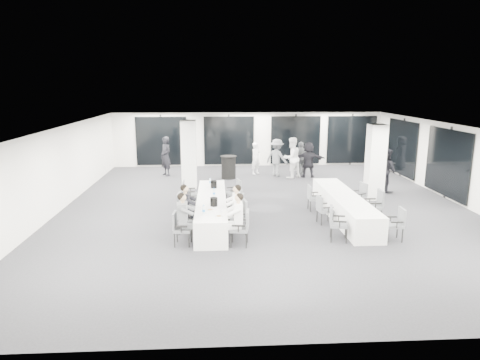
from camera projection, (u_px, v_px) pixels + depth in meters
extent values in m
cube|color=#26272C|center=(265.00, 208.00, 14.89)|extent=(14.00, 16.00, 0.02)
cube|color=silver|center=(266.00, 127.00, 14.28)|extent=(14.00, 16.00, 0.02)
cube|color=silver|center=(56.00, 171.00, 14.20)|extent=(0.02, 16.00, 2.80)
cube|color=silver|center=(464.00, 166.00, 14.98)|extent=(0.02, 16.00, 2.80)
cube|color=silver|center=(248.00, 139.00, 22.39)|extent=(14.00, 0.02, 2.80)
cube|color=silver|center=(324.00, 265.00, 6.78)|extent=(14.00, 0.02, 2.80)
cube|color=black|center=(248.00, 140.00, 22.33)|extent=(13.60, 0.06, 2.50)
cube|color=black|center=(447.00, 163.00, 15.96)|extent=(0.06, 14.00, 2.50)
cube|color=white|center=(189.00, 154.00, 17.55)|extent=(0.60, 0.60, 2.80)
cube|color=white|center=(375.00, 162.00, 15.79)|extent=(0.60, 0.60, 2.80)
cube|color=white|center=(212.00, 209.00, 13.41)|extent=(0.90, 5.00, 0.75)
cube|color=white|center=(344.00, 206.00, 13.75)|extent=(0.90, 5.00, 0.75)
cylinder|color=black|center=(229.00, 167.00, 19.49)|extent=(0.65, 0.65, 1.03)
cylinder|color=black|center=(228.00, 156.00, 19.38)|extent=(0.75, 0.75, 0.02)
cube|color=#53555B|center=(183.00, 229.00, 11.38)|extent=(0.48, 0.50, 0.08)
cube|color=#53555B|center=(175.00, 220.00, 11.33)|extent=(0.10, 0.44, 0.44)
cylinder|color=black|center=(177.00, 235.00, 11.63)|extent=(0.03, 0.03, 0.39)
cylinder|color=black|center=(175.00, 240.00, 11.25)|extent=(0.03, 0.03, 0.39)
cylinder|color=black|center=(191.00, 235.00, 11.62)|extent=(0.03, 0.03, 0.39)
cylinder|color=black|center=(189.00, 240.00, 11.24)|extent=(0.03, 0.03, 0.39)
cube|color=black|center=(184.00, 221.00, 11.58)|extent=(0.33, 0.07, 0.04)
cube|color=black|center=(181.00, 227.00, 11.11)|extent=(0.33, 0.07, 0.04)
cube|color=#53555B|center=(185.00, 219.00, 12.33)|extent=(0.46, 0.48, 0.07)
cube|color=#53555B|center=(178.00, 211.00, 12.25)|extent=(0.09, 0.43, 0.42)
cylinder|color=black|center=(179.00, 225.00, 12.53)|extent=(0.03, 0.03, 0.38)
cylinder|color=black|center=(179.00, 229.00, 12.18)|extent=(0.03, 0.03, 0.38)
cylinder|color=black|center=(192.00, 224.00, 12.59)|extent=(0.03, 0.03, 0.38)
cylinder|color=black|center=(192.00, 228.00, 12.23)|extent=(0.03, 0.03, 0.38)
cube|color=black|center=(185.00, 211.00, 12.52)|extent=(0.31, 0.06, 0.04)
cube|color=black|center=(185.00, 216.00, 12.08)|extent=(0.31, 0.06, 0.04)
cube|color=#53555B|center=(187.00, 210.00, 13.06)|extent=(0.52, 0.54, 0.08)
cube|color=#53555B|center=(179.00, 201.00, 13.00)|extent=(0.10, 0.48, 0.48)
cylinder|color=black|center=(181.00, 215.00, 13.32)|extent=(0.04, 0.04, 0.43)
cylinder|color=black|center=(179.00, 220.00, 12.92)|extent=(0.04, 0.04, 0.43)
cylinder|color=black|center=(195.00, 216.00, 13.32)|extent=(0.04, 0.04, 0.43)
cylinder|color=black|center=(193.00, 220.00, 12.91)|extent=(0.04, 0.04, 0.43)
cube|color=black|center=(188.00, 202.00, 13.28)|extent=(0.36, 0.07, 0.04)
cube|color=black|center=(185.00, 206.00, 12.77)|extent=(0.36, 0.07, 0.04)
cube|color=#53555B|center=(189.00, 203.00, 14.00)|extent=(0.46, 0.48, 0.07)
cube|color=#53555B|center=(183.00, 196.00, 13.96)|extent=(0.10, 0.42, 0.42)
cylinder|color=black|center=(185.00, 208.00, 14.24)|extent=(0.03, 0.03, 0.37)
cylinder|color=black|center=(182.00, 211.00, 13.89)|extent=(0.03, 0.03, 0.37)
cylinder|color=black|center=(195.00, 208.00, 14.22)|extent=(0.03, 0.03, 0.37)
cylinder|color=black|center=(194.00, 211.00, 13.86)|extent=(0.03, 0.03, 0.37)
cube|color=black|center=(190.00, 197.00, 14.19)|extent=(0.31, 0.07, 0.04)
cube|color=black|center=(187.00, 200.00, 13.75)|extent=(0.31, 0.07, 0.04)
cube|color=#53555B|center=(190.00, 195.00, 14.90)|extent=(0.48, 0.50, 0.08)
cube|color=#53555B|center=(184.00, 187.00, 14.82)|extent=(0.08, 0.46, 0.46)
cylinder|color=black|center=(185.00, 200.00, 15.12)|extent=(0.04, 0.04, 0.41)
cylinder|color=black|center=(185.00, 203.00, 14.74)|extent=(0.04, 0.04, 0.41)
cylinder|color=black|center=(196.00, 200.00, 15.16)|extent=(0.04, 0.04, 0.41)
cylinder|color=black|center=(196.00, 203.00, 14.78)|extent=(0.04, 0.04, 0.41)
cube|color=black|center=(190.00, 188.00, 15.10)|extent=(0.34, 0.06, 0.04)
cube|color=black|center=(190.00, 192.00, 14.62)|extent=(0.34, 0.06, 0.04)
cube|color=#53555B|center=(239.00, 229.00, 11.34)|extent=(0.53, 0.55, 0.08)
cube|color=#53555B|center=(248.00, 219.00, 11.27)|extent=(0.12, 0.47, 0.47)
cylinder|color=black|center=(246.00, 241.00, 11.18)|extent=(0.04, 0.04, 0.42)
cylinder|color=black|center=(247.00, 235.00, 11.58)|extent=(0.04, 0.04, 0.42)
cylinder|color=black|center=(231.00, 240.00, 11.21)|extent=(0.04, 0.04, 0.42)
cylinder|color=black|center=(232.00, 235.00, 11.61)|extent=(0.04, 0.04, 0.42)
cube|color=black|center=(238.00, 226.00, 11.06)|extent=(0.35, 0.08, 0.04)
cube|color=black|center=(240.00, 220.00, 11.55)|extent=(0.35, 0.08, 0.04)
cube|color=#53555B|center=(237.00, 218.00, 12.28)|extent=(0.53, 0.55, 0.08)
cube|color=#53555B|center=(245.00, 208.00, 12.26)|extent=(0.12, 0.48, 0.47)
cylinder|color=black|center=(246.00, 228.00, 12.17)|extent=(0.04, 0.04, 0.42)
cylinder|color=black|center=(243.00, 223.00, 12.57)|extent=(0.04, 0.04, 0.42)
cylinder|color=black|center=(231.00, 229.00, 12.10)|extent=(0.04, 0.04, 0.42)
cylinder|color=black|center=(229.00, 224.00, 12.50)|extent=(0.04, 0.04, 0.42)
cube|color=black|center=(239.00, 214.00, 12.00)|extent=(0.35, 0.08, 0.04)
cube|color=black|center=(236.00, 209.00, 12.49)|extent=(0.35, 0.08, 0.04)
cube|color=#53555B|center=(236.00, 209.00, 13.19)|extent=(0.52, 0.54, 0.08)
cube|color=#53555B|center=(243.00, 201.00, 13.11)|extent=(0.14, 0.45, 0.45)
cylinder|color=black|center=(241.00, 219.00, 13.03)|extent=(0.03, 0.03, 0.40)
cylinder|color=black|center=(243.00, 215.00, 13.41)|extent=(0.03, 0.03, 0.40)
cylinder|color=black|center=(229.00, 218.00, 13.08)|extent=(0.03, 0.03, 0.40)
cylinder|color=black|center=(230.00, 215.00, 13.46)|extent=(0.03, 0.03, 0.40)
cube|color=black|center=(235.00, 206.00, 12.92)|extent=(0.33, 0.10, 0.04)
cube|color=black|center=(237.00, 202.00, 13.39)|extent=(0.33, 0.10, 0.04)
cube|color=#53555B|center=(235.00, 203.00, 13.98)|extent=(0.47, 0.49, 0.08)
cube|color=#53555B|center=(241.00, 195.00, 13.95)|extent=(0.09, 0.44, 0.43)
cylinder|color=black|center=(241.00, 211.00, 13.87)|extent=(0.03, 0.03, 0.39)
cylinder|color=black|center=(239.00, 208.00, 14.24)|extent=(0.03, 0.03, 0.39)
cylinder|color=black|center=(230.00, 211.00, 13.82)|extent=(0.03, 0.03, 0.39)
cylinder|color=black|center=(228.00, 208.00, 14.18)|extent=(0.03, 0.03, 0.39)
cube|color=black|center=(236.00, 200.00, 13.72)|extent=(0.32, 0.07, 0.04)
cube|color=black|center=(234.00, 196.00, 14.17)|extent=(0.32, 0.07, 0.04)
cube|color=#53555B|center=(233.00, 193.00, 15.11)|extent=(0.55, 0.56, 0.08)
cube|color=#53555B|center=(239.00, 186.00, 15.11)|extent=(0.17, 0.45, 0.45)
cylinder|color=black|center=(240.00, 201.00, 15.04)|extent=(0.04, 0.04, 0.40)
cylinder|color=black|center=(237.00, 198.00, 15.40)|extent=(0.04, 0.04, 0.40)
cylinder|color=black|center=(229.00, 202.00, 14.92)|extent=(0.04, 0.04, 0.40)
cylinder|color=black|center=(226.00, 199.00, 15.29)|extent=(0.04, 0.04, 0.40)
cube|color=black|center=(235.00, 191.00, 14.85)|extent=(0.33, 0.12, 0.04)
cube|color=black|center=(231.00, 187.00, 15.30)|extent=(0.33, 0.12, 0.04)
cube|color=#53555B|center=(339.00, 225.00, 11.71)|extent=(0.56, 0.58, 0.08)
cube|color=#53555B|center=(331.00, 215.00, 11.68)|extent=(0.16, 0.47, 0.46)
cylinder|color=black|center=(331.00, 230.00, 11.99)|extent=(0.04, 0.04, 0.41)
cylinder|color=black|center=(331.00, 235.00, 11.60)|extent=(0.04, 0.04, 0.41)
cylinder|color=black|center=(345.00, 231.00, 11.92)|extent=(0.04, 0.04, 0.41)
cylinder|color=black|center=(347.00, 236.00, 11.53)|extent=(0.04, 0.04, 0.41)
cube|color=black|center=(339.00, 216.00, 11.91)|extent=(0.34, 0.12, 0.04)
cube|color=black|center=(340.00, 222.00, 11.43)|extent=(0.34, 0.12, 0.04)
cube|color=#53555B|center=(325.00, 210.00, 13.17)|extent=(0.49, 0.50, 0.07)
cube|color=#53555B|center=(319.00, 203.00, 13.07)|extent=(0.12, 0.43, 0.42)
cylinder|color=black|center=(317.00, 216.00, 13.36)|extent=(0.03, 0.03, 0.38)
cylinder|color=black|center=(322.00, 220.00, 13.01)|extent=(0.03, 0.03, 0.38)
cylinder|color=black|center=(328.00, 215.00, 13.43)|extent=(0.03, 0.03, 0.38)
cylinder|color=black|center=(333.00, 219.00, 13.08)|extent=(0.03, 0.03, 0.38)
cube|color=black|center=(322.00, 204.00, 13.35)|extent=(0.32, 0.08, 0.04)
cube|color=black|center=(328.00, 208.00, 12.92)|extent=(0.32, 0.08, 0.04)
cube|color=#53555B|center=(315.00, 199.00, 14.54)|extent=(0.43, 0.45, 0.07)
cube|color=#53555B|center=(309.00, 192.00, 14.47)|extent=(0.06, 0.42, 0.42)
cylinder|color=black|center=(308.00, 204.00, 14.76)|extent=(0.03, 0.03, 0.38)
cylinder|color=black|center=(310.00, 206.00, 14.40)|extent=(0.03, 0.03, 0.38)
cylinder|color=black|center=(319.00, 203.00, 14.77)|extent=(0.03, 0.03, 0.38)
cylinder|color=black|center=(321.00, 206.00, 14.41)|extent=(0.03, 0.03, 0.38)
cube|color=black|center=(314.00, 192.00, 14.73)|extent=(0.31, 0.04, 0.04)
cube|color=black|center=(317.00, 196.00, 14.28)|extent=(0.31, 0.04, 0.04)
cube|color=#53555B|center=(393.00, 225.00, 11.73)|extent=(0.47, 0.48, 0.08)
cube|color=#53555B|center=(402.00, 216.00, 11.67)|extent=(0.08, 0.45, 0.44)
cylinder|color=black|center=(402.00, 236.00, 11.59)|extent=(0.03, 0.03, 0.40)
cylinder|color=black|center=(397.00, 231.00, 11.97)|extent=(0.03, 0.03, 0.40)
cylinder|color=black|center=(388.00, 236.00, 11.59)|extent=(0.03, 0.03, 0.40)
cylinder|color=black|center=(383.00, 231.00, 11.96)|extent=(0.03, 0.03, 0.40)
cube|color=black|center=(397.00, 222.00, 11.45)|extent=(0.33, 0.05, 0.04)
cube|color=black|center=(391.00, 217.00, 11.93)|extent=(0.33, 0.05, 0.04)
cube|color=#53555B|center=(372.00, 207.00, 13.30)|extent=(0.51, 0.53, 0.09)
cube|color=#53555B|center=(381.00, 198.00, 13.24)|extent=(0.08, 0.50, 0.50)
cylinder|color=black|center=(381.00, 217.00, 13.15)|extent=(0.04, 0.04, 0.44)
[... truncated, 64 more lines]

